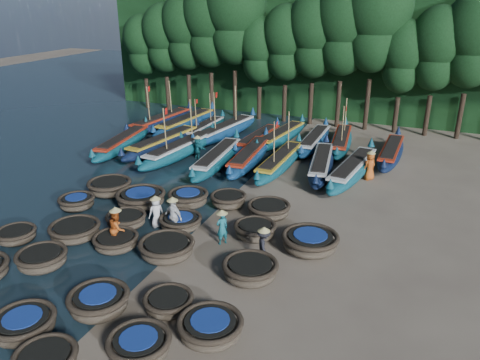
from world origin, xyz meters
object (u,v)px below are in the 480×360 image
at_px(coracle_19, 310,242).
at_px(long_boat_12, 226,130).
at_px(coracle_8, 169,303).
at_px(long_boat_8, 352,169).
at_px(fisherman_0, 156,211).
at_px(long_boat_2, 163,143).
at_px(long_boat_4, 217,158).
at_px(long_boat_15, 314,141).
at_px(fisherman_4, 173,216).
at_px(long_boat_3, 180,150).
at_px(long_boat_6, 280,162).
at_px(coracle_15, 77,202).
at_px(coracle_7, 99,302).
at_px(coracle_12, 116,241).
at_px(long_boat_5, 250,156).
at_px(coracle_23, 228,200).
at_px(long_boat_9, 161,122).
at_px(coracle_16, 126,220).
at_px(coracle_9, 210,328).
at_px(coracle_24, 269,210).
at_px(coracle_11, 75,231).
at_px(coracle_21, 141,198).
at_px(long_boat_16, 341,141).
at_px(fisherman_5, 198,147).
at_px(coracle_22, 188,198).
at_px(long_boat_1, 123,143).
at_px(long_boat_17, 391,153).
at_px(long_boat_11, 204,129).
at_px(long_boat_14, 281,136).
at_px(fisherman_1, 222,226).
at_px(long_boat_7, 321,164).
at_px(coracle_17, 181,222).
at_px(coracle_2, 24,324).
at_px(coracle_10, 16,235).
at_px(coracle_14, 250,270).
at_px(coracle_18, 255,230).
at_px(fisherman_3, 264,245).
at_px(fisherman_6, 370,165).
at_px(coracle_6, 42,259).
at_px(long_boat_13, 258,139).
at_px(coracle_13, 167,248).

height_order(coracle_19, long_boat_12, long_boat_12).
bearing_deg(coracle_19, coracle_8, -121.01).
height_order(long_boat_8, fisherman_0, fisherman_0).
height_order(long_boat_2, long_boat_4, long_boat_2).
xyz_separation_m(long_boat_15, fisherman_4, (-2.82, -15.20, 0.41)).
distance_m(long_boat_3, long_boat_6, 6.92).
bearing_deg(coracle_15, coracle_7, -45.18).
distance_m(coracle_12, long_boat_5, 12.39).
height_order(coracle_23, long_boat_9, long_boat_9).
xyz_separation_m(coracle_8, coracle_16, (-5.06, 4.73, 0.03)).
bearing_deg(long_boat_8, long_boat_9, 168.92).
bearing_deg(coracle_9, coracle_24, 97.11).
xyz_separation_m(coracle_11, long_boat_9, (-6.14, 17.59, 0.17)).
bearing_deg(coracle_12, coracle_21, 109.14).
relative_size(long_boat_2, long_boat_16, 1.08).
height_order(long_boat_4, fisherman_5, fisherman_5).
distance_m(coracle_23, long_boat_4, 6.16).
relative_size(coracle_22, long_boat_6, 0.31).
relative_size(long_boat_16, fisherman_4, 4.10).
height_order(long_boat_1, fisherman_5, fisherman_5).
bearing_deg(long_boat_2, long_boat_17, 22.16).
xyz_separation_m(coracle_9, long_boat_17, (3.58, 20.19, 0.10)).
distance_m(coracle_7, coracle_24, 9.72).
bearing_deg(long_boat_11, long_boat_14, 2.87).
bearing_deg(long_boat_4, fisherman_1, -68.53).
bearing_deg(long_boat_17, coracle_15, -133.77).
bearing_deg(long_boat_5, coracle_15, -124.94).
bearing_deg(long_boat_17, long_boat_7, -131.93).
bearing_deg(coracle_21, coracle_17, -24.37).
xyz_separation_m(coracle_19, long_boat_11, (-12.18, 14.36, 0.01)).
height_order(coracle_2, coracle_12, coracle_2).
bearing_deg(coracle_21, fisherman_1, -19.29).
relative_size(long_boat_5, long_boat_16, 1.05).
bearing_deg(coracle_7, coracle_10, 157.78).
bearing_deg(coracle_23, coracle_14, -59.21).
relative_size(long_boat_14, fisherman_1, 4.61).
height_order(coracle_18, fisherman_3, fisherman_3).
relative_size(long_boat_1, fisherman_6, 4.36).
height_order(coracle_6, fisherman_3, fisherman_3).
xyz_separation_m(coracle_17, fisherman_5, (-3.86, 9.35, 0.42)).
relative_size(coracle_22, long_boat_13, 0.34).
distance_m(coracle_13, long_boat_12, 17.73).
xyz_separation_m(coracle_8, fisherman_0, (-3.78, 5.37, 0.45)).
distance_m(long_boat_5, fisherman_4, 10.14).
xyz_separation_m(coracle_14, long_boat_14, (-4.28, 17.51, 0.10)).
height_order(coracle_11, long_boat_15, long_boat_15).
height_order(coracle_6, coracle_21, coracle_21).
height_order(long_boat_12, long_boat_17, long_boat_12).
bearing_deg(coracle_9, long_boat_16, 89.91).
bearing_deg(long_boat_9, long_boat_4, -33.25).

